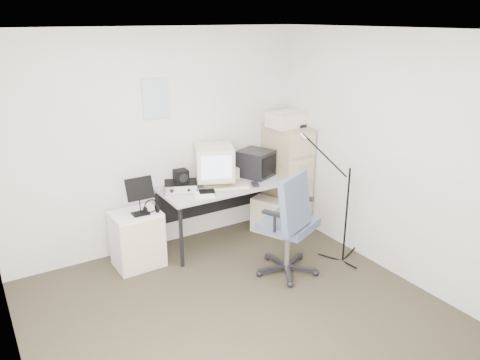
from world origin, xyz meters
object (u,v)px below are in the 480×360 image
filing_cabinet (287,176)px  side_cart (137,239)px  desk (224,213)px  office_chair (288,222)px

filing_cabinet → side_cart: 2.07m
desk → side_cart: bearing=-178.8°
office_chair → side_cart: 1.64m
filing_cabinet → office_chair: filing_cabinet is taller
side_cart → desk: bearing=-0.7°
side_cart → office_chair: bearing=-38.5°
office_chair → side_cart: bearing=119.3°
office_chair → side_cart: size_ratio=1.87×
filing_cabinet → side_cart: bearing=-178.5°
filing_cabinet → desk: (-0.95, -0.03, -0.29)m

